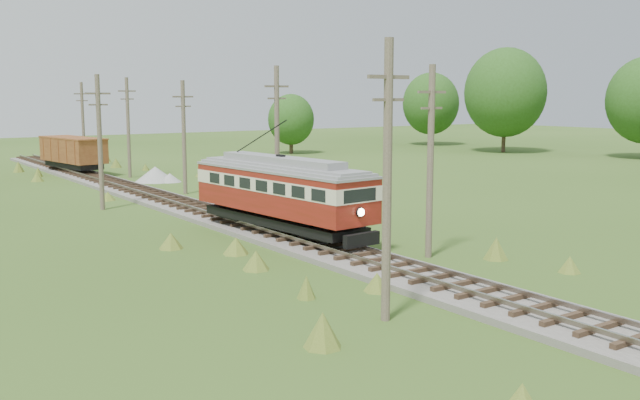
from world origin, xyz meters
TOP-DOWN VIEW (x-y plane):
  - railbed_main at (0.00, 34.00)m, footprint 3.60×96.00m
  - streetcar at (0.00, 25.35)m, footprint 3.79×12.19m
  - gondola at (0.00, 62.55)m, footprint 4.14×9.12m
  - gravel_pile at (4.23, 52.55)m, footprint 3.56×3.78m
  - utility_pole_r_2 at (3.30, 18.00)m, footprint 1.60×0.30m
  - utility_pole_r_3 at (3.20, 31.00)m, footprint 1.60×0.30m
  - utility_pole_r_4 at (3.00, 44.00)m, footprint 1.60×0.30m
  - utility_pole_r_5 at (3.40, 57.00)m, footprint 1.60×0.30m
  - utility_pole_r_6 at (3.20, 70.00)m, footprint 1.60×0.30m
  - utility_pole_l_a at (-4.20, 12.00)m, footprint 1.60×0.30m
  - utility_pole_l_b at (-4.50, 40.00)m, footprint 1.60×0.30m
  - tree_right_4 at (54.00, 58.00)m, footprint 10.50×10.50m
  - tree_right_5 at (56.00, 74.00)m, footprint 8.40×8.40m
  - tree_mid_b at (30.00, 72.00)m, footprint 5.88×5.88m

SIDE VIEW (x-z plane):
  - railbed_main at x=0.00m, z-range -0.09..0.48m
  - gravel_pile at x=4.23m, z-range -0.04..1.25m
  - gondola at x=0.00m, z-range 0.68..3.60m
  - streetcar at x=0.00m, z-range -0.18..5.34m
  - utility_pole_r_4 at x=3.00m, z-range 0.12..8.52m
  - tree_mid_b at x=30.00m, z-range 0.54..8.12m
  - utility_pole_r_2 at x=3.30m, z-range 0.12..8.72m
  - utility_pole_l_b at x=-4.50m, z-range 0.12..8.72m
  - utility_pole_r_6 at x=3.20m, z-range 0.12..8.82m
  - utility_pole_r_5 at x=3.40m, z-range 0.13..9.03m
  - utility_pole_r_3 at x=3.20m, z-range 0.13..9.13m
  - utility_pole_l_a at x=-4.20m, z-range 0.13..9.13m
  - tree_right_5 at x=56.00m, z-range 0.78..11.60m
  - tree_right_4 at x=54.00m, z-range 0.98..14.51m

